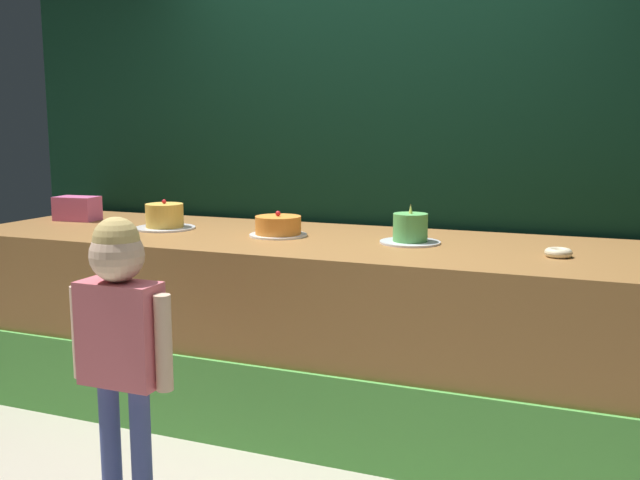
{
  "coord_description": "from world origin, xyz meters",
  "views": [
    {
      "loc": [
        1.22,
        -2.77,
        1.5
      ],
      "look_at": [
        -0.03,
        0.33,
        0.96
      ],
      "focal_mm": 39.99,
      "sensor_mm": 36.0,
      "label": 1
    }
  ],
  "objects_px": {
    "child_figure": "(120,324)",
    "cake_far_left": "(165,217)",
    "cake_center_left": "(278,226)",
    "cake_center_right": "(410,230)",
    "pink_box": "(77,208)",
    "donut": "(558,253)"
  },
  "relations": [
    {
      "from": "cake_far_left",
      "to": "cake_center_left",
      "type": "relative_size",
      "value": 1.11
    },
    {
      "from": "donut",
      "to": "cake_center_right",
      "type": "xyz_separation_m",
      "value": [
        -0.7,
        0.12,
        0.05
      ]
    },
    {
      "from": "donut",
      "to": "cake_center_right",
      "type": "height_order",
      "value": "cake_center_right"
    },
    {
      "from": "donut",
      "to": "cake_center_left",
      "type": "bearing_deg",
      "value": 176.31
    },
    {
      "from": "child_figure",
      "to": "pink_box",
      "type": "xyz_separation_m",
      "value": [
        -1.28,
        1.28,
        0.25
      ]
    },
    {
      "from": "cake_center_left",
      "to": "cake_center_right",
      "type": "height_order",
      "value": "cake_center_right"
    },
    {
      "from": "child_figure",
      "to": "pink_box",
      "type": "relative_size",
      "value": 4.62
    },
    {
      "from": "child_figure",
      "to": "cake_far_left",
      "type": "distance_m",
      "value": 1.34
    },
    {
      "from": "child_figure",
      "to": "donut",
      "type": "height_order",
      "value": "child_figure"
    },
    {
      "from": "cake_far_left",
      "to": "donut",
      "type": "bearing_deg",
      "value": -2.49
    },
    {
      "from": "cake_far_left",
      "to": "cake_center_left",
      "type": "xyz_separation_m",
      "value": [
        0.7,
        -0.0,
        -0.01
      ]
    },
    {
      "from": "donut",
      "to": "cake_far_left",
      "type": "bearing_deg",
      "value": 177.51
    },
    {
      "from": "donut",
      "to": "cake_center_right",
      "type": "distance_m",
      "value": 0.71
    },
    {
      "from": "child_figure",
      "to": "pink_box",
      "type": "bearing_deg",
      "value": 134.97
    },
    {
      "from": "pink_box",
      "to": "cake_center_right",
      "type": "height_order",
      "value": "cake_center_right"
    },
    {
      "from": "child_figure",
      "to": "cake_center_right",
      "type": "xyz_separation_m",
      "value": [
        0.81,
        1.21,
        0.24
      ]
    },
    {
      "from": "pink_box",
      "to": "cake_far_left",
      "type": "distance_m",
      "value": 0.7
    },
    {
      "from": "cake_far_left",
      "to": "cake_center_right",
      "type": "xyz_separation_m",
      "value": [
        1.39,
        0.03,
        0.0
      ]
    },
    {
      "from": "child_figure",
      "to": "cake_far_left",
      "type": "relative_size",
      "value": 3.47
    },
    {
      "from": "child_figure",
      "to": "cake_far_left",
      "type": "xyz_separation_m",
      "value": [
        -0.59,
        1.18,
        0.24
      ]
    },
    {
      "from": "pink_box",
      "to": "donut",
      "type": "relative_size",
      "value": 2.13
    },
    {
      "from": "child_figure",
      "to": "pink_box",
      "type": "distance_m",
      "value": 1.83
    }
  ]
}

